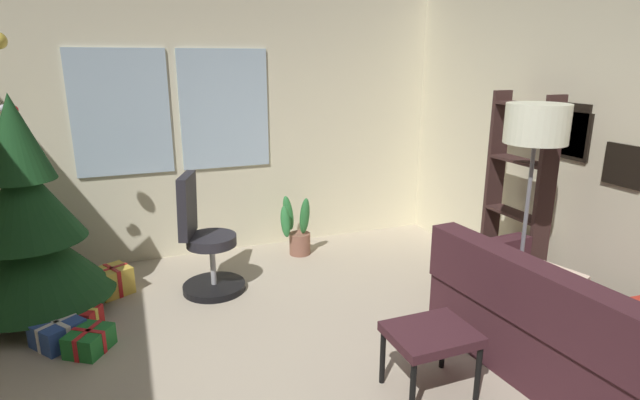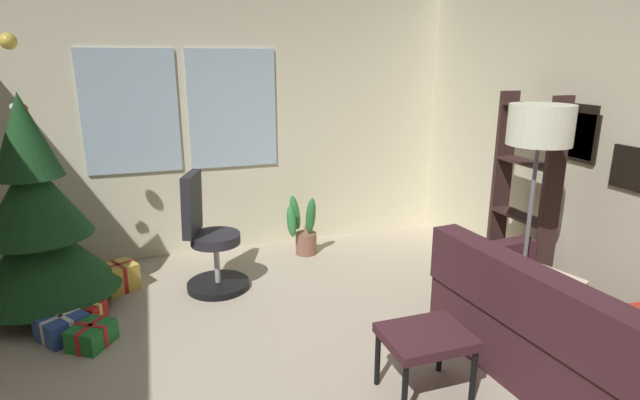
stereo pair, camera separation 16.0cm
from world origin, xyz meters
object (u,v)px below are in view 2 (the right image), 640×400
Objects in this scene: couch at (603,345)px; potted_plant at (303,230)px; gift_box_blue at (62,327)px; gift_box_red at (83,313)px; gift_box_green at (92,335)px; floor_lamp at (539,137)px; gift_box_gold at (119,277)px; office_chair at (209,245)px; holiday_tree at (38,224)px; bookshelf at (523,210)px; footstool at (426,341)px.

couch is 3.00m from potted_plant.
couch is at bearing -27.50° from gift_box_blue.
gift_box_blue reaches higher than gift_box_red.
floor_lamp is (3.09, -0.82, 1.42)m from gift_box_green.
gift_box_green is 2.34m from potted_plant.
gift_box_green is 0.94m from gift_box_gold.
floor_lamp is at bearing -61.67° from potted_plant.
gift_box_green is 0.35× the size of office_chair.
gift_box_green is 0.57× the size of potted_plant.
gift_box_green is at bearing -39.79° from gift_box_blue.
gift_box_gold is 0.90× the size of gift_box_blue.
office_chair is at bearing -152.69° from potted_plant.
gift_box_blue is at bearing 140.21° from gift_box_green.
holiday_tree reaches higher than couch.
holiday_tree is 2.05× the size of office_chair.
floor_lamp is at bearing -35.23° from office_chair.
potted_plant is at bearing 118.33° from floor_lamp.
bookshelf is (0.38, 1.26, 0.49)m from couch.
holiday_tree is 1.38m from office_chair.
gift_box_green is at bearing -99.33° from gift_box_gold.
gift_box_green is at bearing -62.26° from holiday_tree.
holiday_tree is 4.02m from bookshelf.
holiday_tree reaches higher than gift_box_blue.
gift_box_blue is 3.74m from floor_lamp.
gift_box_gold is (0.25, 0.54, 0.04)m from gift_box_red.
holiday_tree is at bearing 140.19° from footstool.
floor_lamp reaches higher than couch.
holiday_tree reaches higher than potted_plant.
gift_box_red is at bearing 59.60° from gift_box_blue.
office_chair is (-1.07, 1.95, 0.05)m from footstool.
office_chair is at bearing -2.22° from holiday_tree.
couch is 1.77× the size of office_chair.
floor_lamp reaches higher than potted_plant.
footstool is at bearing 165.17° from couch.
gift_box_red is at bearing 142.08° from footstool.
floor_lamp reaches higher than gift_box_gold.
footstool is 0.78× the size of potted_plant.
couch reaches higher than gift_box_red.
footstool is at bearing -32.89° from gift_box_blue.
footstool is at bearing -61.32° from office_chair.
footstool is at bearing -39.81° from holiday_tree.
bookshelf is (2.55, -0.98, 0.36)m from office_chair.
footstool is 0.48× the size of office_chair.
couch is at bearing -67.86° from potted_plant.
bookshelf reaches higher than floor_lamp.
footstool is 1.36× the size of gift_box_red.
gift_box_red is 0.40m from gift_box_green.
gift_box_red is 0.22× the size of floor_lamp.
floor_lamp is (3.19, -1.21, 1.42)m from gift_box_red.
holiday_tree is 1.28× the size of floor_lamp.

